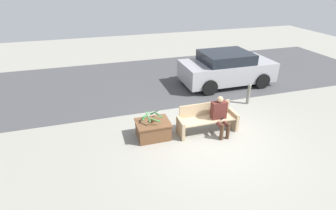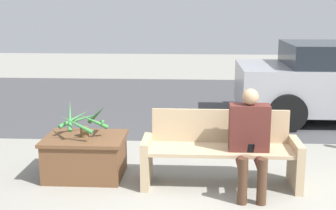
# 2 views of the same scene
# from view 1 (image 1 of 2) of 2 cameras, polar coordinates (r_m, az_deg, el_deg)

# --- Properties ---
(ground_plane) EXTENTS (30.00, 30.00, 0.00)m
(ground_plane) POSITION_cam_1_polar(r_m,az_deg,el_deg) (7.63, 10.09, -7.54)
(ground_plane) COLOR gray
(road_surface) EXTENTS (20.00, 6.00, 0.01)m
(road_surface) POSITION_cam_1_polar(r_m,az_deg,el_deg) (11.96, -0.99, 5.89)
(road_surface) COLOR #424244
(road_surface) RESTS_ON ground_plane
(bench) EXTENTS (1.78, 0.55, 0.84)m
(bench) POSITION_cam_1_polar(r_m,az_deg,el_deg) (7.82, 8.49, -3.05)
(bench) COLOR tan
(bench) RESTS_ON ground_plane
(person_seated) EXTENTS (0.44, 0.62, 1.15)m
(person_seated) POSITION_cam_1_polar(r_m,az_deg,el_deg) (7.69, 11.27, -1.94)
(person_seated) COLOR #51231E
(person_seated) RESTS_ON ground_plane
(planter_box) EXTENTS (0.95, 0.76, 0.50)m
(planter_box) POSITION_cam_1_polar(r_m,az_deg,el_deg) (7.53, -3.27, -5.22)
(planter_box) COLOR brown
(planter_box) RESTS_ON ground_plane
(potted_plant) EXTENTS (0.61, 0.61, 0.43)m
(potted_plant) POSITION_cam_1_polar(r_m,az_deg,el_deg) (7.33, -3.36, -2.37)
(potted_plant) COLOR brown
(potted_plant) RESTS_ON planter_box
(parked_car) EXTENTS (3.81, 1.98, 1.38)m
(parked_car) POSITION_cam_1_polar(r_m,az_deg,el_deg) (11.38, 12.59, 7.82)
(parked_car) COLOR #99999E
(parked_car) RESTS_ON ground_plane
(bollard_post) EXTENTS (0.12, 0.12, 0.77)m
(bollard_post) POSITION_cam_1_polar(r_m,az_deg,el_deg) (9.82, 17.14, 2.42)
(bollard_post) COLOR slate
(bollard_post) RESTS_ON ground_plane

